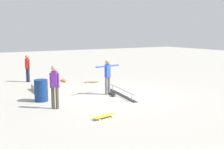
# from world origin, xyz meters

# --- Properties ---
(ground_plane) EXTENTS (60.00, 60.00, 0.00)m
(ground_plane) POSITION_xyz_m (0.00, 0.00, 0.00)
(ground_plane) COLOR #ADA89E
(grind_rail) EXTENTS (2.89, 0.67, 0.31)m
(grind_rail) POSITION_xyz_m (-0.13, -0.22, 0.13)
(grind_rail) COLOR black
(grind_rail) RESTS_ON ground_plane
(skate_ledge) EXTENTS (1.73, 0.40, 0.26)m
(skate_ledge) POSITION_xyz_m (2.47, 2.81, 0.13)
(skate_ledge) COLOR #B2A893
(skate_ledge) RESTS_ON ground_plane
(skater_main) EXTENTS (0.26, 1.30, 1.62)m
(skater_main) POSITION_xyz_m (0.33, 0.24, 0.94)
(skater_main) COLOR slate
(skater_main) RESTS_ON ground_plane
(skateboard_main) EXTENTS (0.82, 0.46, 0.09)m
(skateboard_main) POSITION_xyz_m (0.11, 0.12, 0.07)
(skateboard_main) COLOR black
(skateboard_main) RESTS_ON ground_plane
(bystander_purple_shirt) EXTENTS (0.28, 0.35, 1.66)m
(bystander_purple_shirt) POSITION_xyz_m (-0.74, 3.13, 0.94)
(bystander_purple_shirt) COLOR brown
(bystander_purple_shirt) RESTS_ON ground_plane
(bystander_red_shirt) EXTENTS (0.35, 0.25, 1.56)m
(bystander_red_shirt) POSITION_xyz_m (5.49, 2.59, 0.88)
(bystander_red_shirt) COLOR #2D3351
(bystander_red_shirt) RESTS_ON ground_plane
(loose_skateboard_orange) EXTENTS (0.82, 0.32, 0.09)m
(loose_skateboard_orange) POSITION_xyz_m (4.63, 0.76, 0.07)
(loose_skateboard_orange) COLOR orange
(loose_skateboard_orange) RESTS_ON ground_plane
(loose_skateboard_natural) EXTENTS (0.51, 0.81, 0.09)m
(loose_skateboard_natural) POSITION_xyz_m (3.40, -0.48, 0.07)
(loose_skateboard_natural) COLOR tan
(loose_skateboard_natural) RESTS_ON ground_plane
(loose_skateboard_yellow) EXTENTS (0.36, 0.82, 0.09)m
(loose_skateboard_yellow) POSITION_xyz_m (-2.71, 2.12, 0.07)
(loose_skateboard_yellow) COLOR yellow
(loose_skateboard_yellow) RESTS_ON ground_plane
(trash_bin) EXTENTS (0.56, 0.56, 0.91)m
(trash_bin) POSITION_xyz_m (0.66, 3.25, 0.46)
(trash_bin) COLOR navy
(trash_bin) RESTS_ON ground_plane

